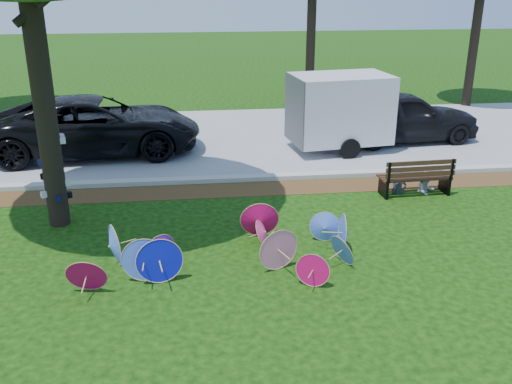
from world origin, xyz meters
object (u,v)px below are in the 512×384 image
at_px(park_bench, 414,176).
at_px(black_van, 96,126).
at_px(parasol_pile, 226,247).
at_px(dark_pickup, 403,116).
at_px(cargo_trailer, 340,108).
at_px(person_right, 428,173).
at_px(person_left, 400,172).

bearing_deg(park_bench, black_van, 149.62).
relative_size(parasol_pile, dark_pickup, 1.10).
bearing_deg(cargo_trailer, parasol_pile, -126.71).
bearing_deg(parasol_pile, person_right, 31.64).
bearing_deg(dark_pickup, cargo_trailer, 102.37).
distance_m(parasol_pile, person_right, 6.09).
xyz_separation_m(black_van, cargo_trailer, (7.29, -0.47, 0.44)).
height_order(park_bench, person_right, person_right).
height_order(parasol_pile, black_van, black_van).
distance_m(black_van, person_right, 9.57).
bearing_deg(person_left, person_right, -7.30).
bearing_deg(black_van, person_left, -122.32).
distance_m(park_bench, person_right, 0.36).
xyz_separation_m(cargo_trailer, person_right, (1.27, -3.80, -0.79)).
xyz_separation_m(black_van, park_bench, (8.21, -4.32, -0.39)).
relative_size(dark_pickup, person_left, 4.28).
xyz_separation_m(cargo_trailer, person_left, (0.57, -3.80, -0.74)).
distance_m(parasol_pile, cargo_trailer, 8.06).
distance_m(parasol_pile, person_left, 5.50).
height_order(park_bench, person_left, person_left).
relative_size(cargo_trailer, park_bench, 1.59).
bearing_deg(person_right, black_van, 138.39).
height_order(dark_pickup, park_bench, dark_pickup).
height_order(black_van, park_bench, black_van).
distance_m(dark_pickup, person_left, 4.84).
bearing_deg(cargo_trailer, black_van, 168.87).
bearing_deg(park_bench, parasol_pile, -149.59).
height_order(parasol_pile, park_bench, park_bench).
distance_m(dark_pickup, cargo_trailer, 2.43).
xyz_separation_m(parasol_pile, dark_pickup, (6.18, 7.72, 0.44)).
bearing_deg(black_van, cargo_trailer, -97.49).
relative_size(black_van, person_left, 5.52).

